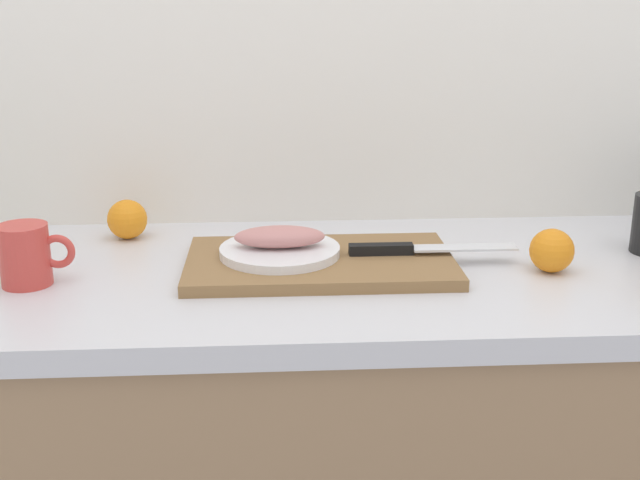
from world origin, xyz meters
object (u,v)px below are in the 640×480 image
cutting_board (320,262)px  orange_0 (552,251)px  white_plate (280,251)px  chef_knife (412,249)px  coffee_mug_1 (26,255)px  fish_fillet (280,237)px

cutting_board → orange_0: 0.39m
white_plate → orange_0: 0.46m
white_plate → cutting_board: bearing=-11.1°
chef_knife → coffee_mug_1: size_ratio=2.42×
fish_fillet → orange_0: orange_0 is taller
chef_knife → coffee_mug_1: 0.63m
white_plate → fish_fillet: fish_fillet is taller
orange_0 → chef_knife: bearing=167.9°
cutting_board → coffee_mug_1: bearing=-173.9°
white_plate → orange_0: size_ratio=2.78×
white_plate → orange_0: bearing=-6.8°
cutting_board → white_plate: bearing=168.9°
white_plate → orange_0: orange_0 is taller
fish_fillet → orange_0: 0.46m
cutting_board → white_plate: size_ratio=2.20×
chef_knife → orange_0: orange_0 is taller
chef_knife → fish_fillet: bearing=178.6°
fish_fillet → coffee_mug_1: bearing=-171.0°
fish_fillet → chef_knife: fish_fillet is taller
cutting_board → white_plate: white_plate is taller
chef_knife → cutting_board: bearing=-177.2°
coffee_mug_1 → orange_0: coffee_mug_1 is taller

